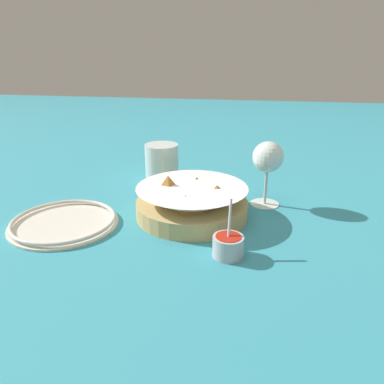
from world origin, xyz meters
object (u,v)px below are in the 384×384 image
at_px(beer_mug, 162,165).
at_px(side_plate, 64,222).
at_px(sauce_cup, 228,245).
at_px(wine_glass, 268,159).
at_px(food_basket, 192,203).

distance_m(beer_mug, side_plate, 0.34).
bearing_deg(beer_mug, sauce_cup, -149.91).
distance_m(wine_glass, beer_mug, 0.31).
xyz_separation_m(wine_glass, beer_mug, (0.12, 0.28, -0.06)).
bearing_deg(wine_glass, beer_mug, 67.51).
bearing_deg(food_basket, sauce_cup, -149.40).
height_order(sauce_cup, wine_glass, wine_glass).
distance_m(food_basket, beer_mug, 0.24).
xyz_separation_m(food_basket, sauce_cup, (-0.16, -0.09, -0.01)).
bearing_deg(sauce_cup, side_plate, 79.54).
height_order(sauce_cup, side_plate, sauce_cup).
height_order(food_basket, side_plate, food_basket).
height_order(food_basket, wine_glass, wine_glass).
bearing_deg(beer_mug, food_basket, -150.30).
bearing_deg(food_basket, wine_glass, -59.05).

